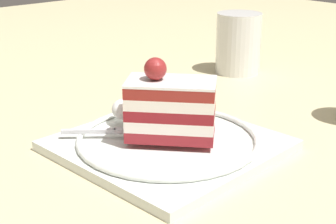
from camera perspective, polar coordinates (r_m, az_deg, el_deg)
The scene contains 6 objects.
ground_plane at distance 0.62m, azimuth 3.29°, elevation -4.12°, with size 2.40×2.40×0.00m, color #CBBE8F.
dessert_plate at distance 0.62m, azimuth 0.00°, elevation -3.45°, with size 0.24×0.24×0.02m.
cake_slice at distance 0.60m, azimuth 0.26°, elevation 0.54°, with size 0.12×0.11×0.10m.
whipped_cream_dollop at distance 0.66m, azimuth -4.94°, elevation 0.30°, with size 0.03×0.03×0.03m, color white.
fork at distance 0.62m, azimuth -6.77°, elevation -2.11°, with size 0.07×0.09×0.00m.
drink_glass_near at distance 0.94m, azimuth 7.84°, elevation 7.29°, with size 0.08×0.08×0.11m.
Camera 1 is at (0.39, -0.41, 0.26)m, focal length 54.58 mm.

